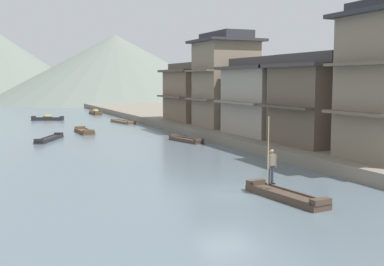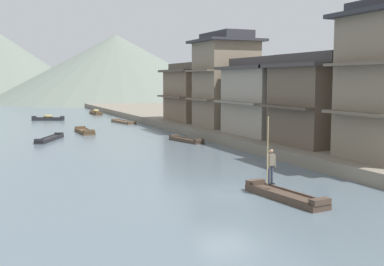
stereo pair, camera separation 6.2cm
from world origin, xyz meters
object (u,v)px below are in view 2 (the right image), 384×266
house_waterfront_second (314,100)px  house_waterfront_far (191,93)px  boat_moored_nearest (48,118)px  house_waterfront_narrow (225,80)px  boat_moored_third (96,113)px  boatman_person (271,162)px  boat_midriver_upstream (85,131)px  boat_midriver_drifting (123,122)px  house_waterfront_tall (266,97)px  boat_moored_second (186,140)px  boat_moored_far (50,139)px  boat_foreground_poled (285,196)px

house_waterfront_second → house_waterfront_far: size_ratio=0.83×
boat_moored_nearest → house_waterfront_narrow: (13.50, -22.86, 4.77)m
house_waterfront_second → house_waterfront_far: 21.33m
boat_moored_third → house_waterfront_narrow: house_waterfront_narrow is taller
boatman_person → boat_midriver_upstream: size_ratio=0.73×
boat_moored_third → boat_midriver_drifting: (-0.00, -15.71, -0.17)m
house_waterfront_second → house_waterfront_tall: bearing=87.0°
boat_moored_second → boat_moored_third: 35.14m
boat_midriver_drifting → boat_midriver_upstream: boat_midriver_upstream is taller
house_waterfront_second → house_waterfront_tall: (0.35, 6.75, -0.01)m
boatman_person → house_waterfront_second: bearing=44.9°
boat_moored_far → house_waterfront_second: 22.14m
boat_moored_far → boat_midriver_drifting: bearing=54.3°
boat_foreground_poled → boat_moored_third: bearing=86.5°
boat_foreground_poled → boat_moored_third: 55.16m
boatman_person → boat_moored_nearest: size_ratio=0.77×
boat_moored_third → house_waterfront_far: (5.31, -23.92, 3.45)m
boat_midriver_upstream → boat_moored_second: bearing=-56.6°
boat_moored_nearest → house_waterfront_second: size_ratio=0.62×
boatman_person → house_waterfront_second: size_ratio=0.47×
boat_midriver_upstream → house_waterfront_tall: bearing=-47.6°
boat_moored_nearest → boat_moored_second: boat_moored_nearest is taller
house_waterfront_tall → boat_moored_second: bearing=148.9°
house_waterfront_far → boat_moored_second: bearing=-114.7°
boat_moored_nearest → house_waterfront_narrow: bearing=-59.4°
house_waterfront_tall → house_waterfront_narrow: house_waterfront_narrow is taller
boat_midriver_drifting → boat_midriver_upstream: 11.48m
house_waterfront_second → boat_foreground_poled: bearing=-131.7°
boat_moored_third → house_waterfront_far: house_waterfront_far is taller
boat_midriver_drifting → house_waterfront_second: size_ratio=0.76×
boat_moored_second → boat_moored_nearest: bearing=106.6°
boat_moored_second → house_waterfront_tall: bearing=-31.1°
boat_moored_far → boat_midriver_upstream: boat_midriver_upstream is taller
boat_foreground_poled → boat_moored_far: 26.07m
boat_moored_nearest → boat_moored_second: (7.98, -26.69, -0.14)m
boat_moored_nearest → boat_midriver_upstream: boat_moored_nearest is taller
boatman_person → boat_moored_second: size_ratio=0.75×
boat_moored_nearest → house_waterfront_narrow: size_ratio=0.45×
boat_moored_second → house_waterfront_narrow: house_waterfront_narrow is taller
boat_moored_far → boat_foreground_poled: bearing=-74.9°
boat_moored_third → house_waterfront_second: bearing=-83.2°
boat_moored_nearest → house_waterfront_far: (13.14, -15.47, 3.46)m
boat_midriver_upstream → house_waterfront_narrow: 14.33m
boat_moored_nearest → house_waterfront_narrow: 26.97m
boat_moored_far → boat_midriver_upstream: bearing=50.5°
boat_moored_nearest → boat_moored_third: bearing=47.2°
boat_moored_nearest → house_waterfront_second: house_waterfront_second is taller
boat_midriver_drifting → house_waterfront_tall: bearing=-75.9°
house_waterfront_second → house_waterfront_tall: size_ratio=0.85×
boat_moored_nearest → boat_midriver_drifting: bearing=-42.9°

